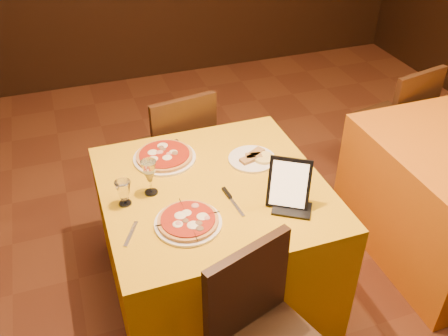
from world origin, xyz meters
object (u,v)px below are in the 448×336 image
object	(u,v)px
pizza_far	(165,157)
chair_side_far	(388,121)
tablet	(289,183)
water_glass	(124,193)
main_table	(214,240)
wine_glass	(150,177)
pizza_near	(188,222)
chair_main_far	(174,148)

from	to	relation	value
pizza_far	chair_side_far	bearing A→B (deg)	12.02
pizza_far	tablet	bearing A→B (deg)	-50.29
water_glass	main_table	bearing A→B (deg)	-0.49
chair_side_far	wine_glass	bearing A→B (deg)	7.33
pizza_near	water_glass	xyz separation A→B (m)	(-0.24, 0.24, 0.05)
main_table	chair_side_far	size ratio (longest dim) A/B	1.21
chair_side_far	tablet	distance (m)	1.62
water_glass	pizza_near	bearing A→B (deg)	-44.56
main_table	chair_side_far	world-z (taller)	chair_side_far
chair_main_far	chair_side_far	distance (m)	1.56
pizza_near	tablet	distance (m)	0.50
pizza_near	wine_glass	xyz separation A→B (m)	(-0.11, 0.28, 0.08)
pizza_near	pizza_far	bearing A→B (deg)	87.48
pizza_near	wine_glass	distance (m)	0.31
pizza_near	water_glass	bearing A→B (deg)	135.44
main_table	pizza_near	xyz separation A→B (m)	(-0.20, -0.24, 0.39)
chair_side_far	pizza_near	world-z (taller)	chair_side_far
chair_main_far	chair_side_far	xyz separation A→B (m)	(1.55, -0.16, 0.00)
chair_main_far	pizza_near	world-z (taller)	chair_main_far
main_table	water_glass	size ratio (longest dim) A/B	8.46
tablet	water_glass	bearing A→B (deg)	-166.61
chair_side_far	wine_glass	xyz separation A→B (m)	(-1.86, -0.63, 0.39)
wine_glass	chair_main_far	bearing A→B (deg)	68.89
chair_main_far	wine_glass	xyz separation A→B (m)	(-0.30, -0.79, 0.39)
chair_side_far	tablet	xyz separation A→B (m)	(-1.26, -0.93, 0.41)
pizza_near	chair_main_far	bearing A→B (deg)	79.55
main_table	pizza_far	world-z (taller)	pizza_far
chair_side_far	water_glass	size ratio (longest dim) A/B	7.00
wine_glass	tablet	world-z (taller)	tablet
pizza_far	water_glass	size ratio (longest dim) A/B	2.59
chair_main_far	chair_side_far	size ratio (longest dim) A/B	1.00
chair_side_far	tablet	bearing A→B (deg)	24.81
main_table	pizza_near	world-z (taller)	pizza_near
water_glass	tablet	distance (m)	0.77
chair_main_far	chair_side_far	bearing A→B (deg)	165.66
pizza_near	pizza_far	size ratio (longest dim) A/B	0.92
water_glass	tablet	bearing A→B (deg)	-19.08
chair_main_far	tablet	size ratio (longest dim) A/B	3.73
chair_side_far	pizza_far	size ratio (longest dim) A/B	2.70
chair_side_far	pizza_far	bearing A→B (deg)	0.57
wine_glass	main_table	bearing A→B (deg)	-8.52
main_table	wine_glass	size ratio (longest dim) A/B	5.79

